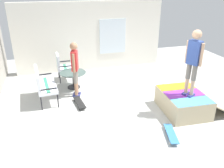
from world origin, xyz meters
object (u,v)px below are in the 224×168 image
patio_chair_near_house (62,65)px  patio_bench (42,83)px  skateboard_by_bench (79,102)px  patio_table (73,77)px  person_watching (75,65)px  person_skater (194,58)px  skate_ramp (184,102)px  skateboard_spare (171,134)px

patio_chair_near_house → patio_bench: bearing=154.9°
patio_bench → skateboard_by_bench: bearing=-120.3°
patio_bench → patio_table: bearing=-54.4°
person_watching → person_skater: bearing=-125.0°
skate_ramp → patio_chair_near_house: bearing=43.8°
person_watching → skateboard_spare: size_ratio=2.13×
person_skater → skateboard_spare: 2.01m
patio_chair_near_house → person_skater: person_skater is taller
person_watching → skateboard_by_bench: person_watching is taller
patio_chair_near_house → patio_table: size_ratio=1.13×
skate_ramp → skateboard_spare: bearing=137.0°
patio_chair_near_house → skateboard_by_bench: patio_chair_near_house is taller
skate_ramp → patio_bench: 4.22m
skate_ramp → patio_bench: (1.75, 3.83, 0.33)m
patio_bench → skateboard_spare: bearing=-133.6°
patio_bench → patio_table: (0.72, -1.01, -0.21)m
patio_chair_near_house → skateboard_spare: (-4.26, -2.19, -0.53)m
patio_table → person_watching: (-0.62, -0.02, 0.63)m
skate_ramp → patio_chair_near_house: size_ratio=1.89×
patio_table → skateboard_spare: 3.97m
patio_table → person_skater: person_skater is taller
person_skater → skateboard_spare: person_skater is taller
patio_table → person_skater: 4.04m
skateboard_by_bench → skateboard_spare: 2.87m
patio_chair_near_house → patio_table: 0.86m
skateboard_spare → skate_ramp: bearing=-43.0°
skate_ramp → person_watching: bearing=56.5°
person_watching → skateboard_spare: person_watching is taller
patio_bench → patio_table: size_ratio=1.43×
skateboard_by_bench → skateboard_spare: size_ratio=0.99×
person_skater → patio_bench: bearing=64.0°
patio_bench → person_watching: 1.11m
patio_chair_near_house → skateboard_by_bench: bearing=-171.6°
person_watching → person_skater: 3.49m
patio_bench → skateboard_by_bench: 1.29m
person_watching → skateboard_spare: bearing=-146.8°
skateboard_spare → person_skater: bearing=-47.3°
skate_ramp → person_watching: person_watching is taller
skate_ramp → patio_chair_near_house: 4.53m
person_skater → skateboard_spare: size_ratio=2.17×
patio_table → person_skater: (-2.60, -2.84, 1.22)m
patio_bench → skateboard_spare: patio_bench is taller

